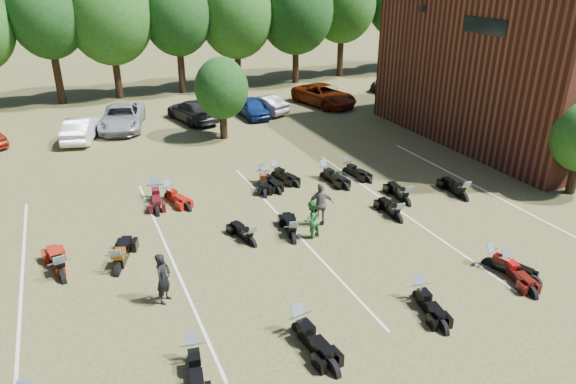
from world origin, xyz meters
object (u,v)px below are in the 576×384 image
person_green (311,219)px  person_grey (321,204)px  motorcycle_7 (63,279)px  car_4 (252,108)px  motorcycle_14 (156,198)px  person_black (163,278)px  motorcycle_3 (418,300)px

person_green → person_grey: bearing=-156.3°
person_grey → motorcycle_7: bearing=17.8°
car_4 → motorcycle_14: car_4 is taller
person_black → motorcycle_14: size_ratio=0.73×
person_green → motorcycle_7: 9.17m
motorcycle_3 → person_grey: bearing=104.6°
motorcycle_3 → motorcycle_14: motorcycle_14 is taller
car_4 → person_green: person_green is taller
person_grey → motorcycle_14: size_ratio=0.78×
person_grey → motorcycle_3: person_grey is taller
person_grey → car_4: bearing=-82.7°
motorcycle_3 → motorcycle_14: size_ratio=0.91×
person_black → person_grey: (6.95, 2.69, 0.06)m
person_green → motorcycle_14: person_green is taller
person_grey → motorcycle_14: 7.97m
car_4 → motorcycle_7: 20.95m
car_4 → motorcycle_3: (-2.50, -22.35, -0.66)m
motorcycle_3 → motorcycle_7: size_ratio=0.86×
person_green → motorcycle_3: size_ratio=0.74×
person_black → motorcycle_7: bearing=89.6°
person_grey → motorcycle_3: (0.53, -5.91, -0.93)m
person_green → motorcycle_3: (1.36, -5.11, -0.79)m
motorcycle_3 → motorcycle_7: 12.01m
person_grey → motorcycle_3: bearing=112.8°
person_black → person_green: 6.40m
person_black → person_grey: size_ratio=0.93×
car_4 → motorcycle_7: size_ratio=1.56×
motorcycle_7 → motorcycle_14: size_ratio=1.05×
person_grey → motorcycle_14: bearing=-25.8°
motorcycle_7 → motorcycle_14: motorcycle_7 is taller
person_grey → person_black: bearing=38.9°
person_green → person_grey: size_ratio=0.85×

